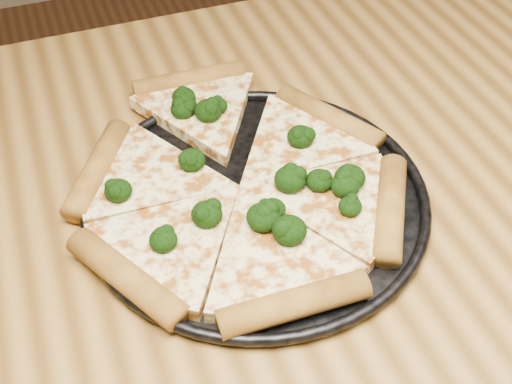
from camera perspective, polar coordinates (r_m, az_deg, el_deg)
name	(u,v)px	position (r m, az deg, el deg)	size (l,w,h in m)	color
dining_table	(272,295)	(0.73, 1.34, -8.81)	(1.20, 0.90, 0.75)	olive
pizza_pan	(256,198)	(0.68, 0.00, -0.49)	(0.35, 0.35, 0.02)	black
pizza	(237,183)	(0.68, -1.61, 0.78)	(0.36, 0.38, 0.03)	#FFEC9C
broccoli_florets	(249,169)	(0.68, -0.57, 1.94)	(0.25, 0.27, 0.02)	black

